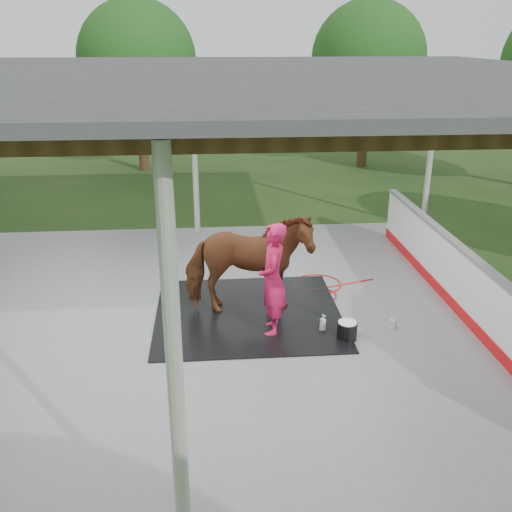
{
  "coord_description": "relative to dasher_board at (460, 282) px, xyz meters",
  "views": [
    {
      "loc": [
        0.33,
        -8.69,
        4.57
      ],
      "look_at": [
        1.05,
        -0.04,
        1.2
      ],
      "focal_mm": 40.0,
      "sensor_mm": 36.0,
      "label": 1
    }
  ],
  "objects": [
    {
      "name": "tree_belt",
      "position": [
        -4.3,
        0.9,
        3.2
      ],
      "size": [
        28.0,
        28.0,
        5.8
      ],
      "color": "#382314",
      "rests_on": "ground"
    },
    {
      "name": "rubber_mat",
      "position": [
        -3.67,
        0.16,
        -0.53
      ],
      "size": [
        3.18,
        2.98,
        0.02
      ],
      "primitive_type": "cube",
      "color": "black",
      "rests_on": "concrete_slab"
    },
    {
      "name": "soap_bottle_a",
      "position": [
        -2.5,
        -0.55,
        -0.4
      ],
      "size": [
        0.16,
        0.16,
        0.29
      ],
      "primitive_type": "imported",
      "rotation": [
        0.0,
        0.0,
        0.74
      ],
      "color": "silver",
      "rests_on": "concrete_slab"
    },
    {
      "name": "handler",
      "position": [
        -3.32,
        -0.49,
        0.38
      ],
      "size": [
        0.5,
        0.71,
        1.84
      ],
      "primitive_type": "imported",
      "rotation": [
        0.0,
        0.0,
        -1.66
      ],
      "color": "#CB154A",
      "rests_on": "concrete_slab"
    },
    {
      "name": "wash_bucket",
      "position": [
        -2.17,
        -0.84,
        -0.39
      ],
      "size": [
        0.32,
        0.32,
        0.3
      ],
      "color": "black",
      "rests_on": "concrete_slab"
    },
    {
      "name": "ground",
      "position": [
        -4.6,
        0.0,
        -0.59
      ],
      "size": [
        100.0,
        100.0,
        0.0
      ],
      "primitive_type": "plane",
      "color": "#1E3814"
    },
    {
      "name": "dasher_board",
      "position": [
        0.0,
        0.0,
        0.0
      ],
      "size": [
        0.16,
        8.0,
        1.15
      ],
      "color": "red",
      "rests_on": "concrete_slab"
    },
    {
      "name": "concrete_slab",
      "position": [
        -4.6,
        0.0,
        -0.57
      ],
      "size": [
        12.0,
        10.0,
        0.05
      ],
      "primitive_type": "cube",
      "color": "slate",
      "rests_on": "ground"
    },
    {
      "name": "pavilion_structure",
      "position": [
        -4.6,
        -0.0,
        3.37
      ],
      "size": [
        12.6,
        10.6,
        4.05
      ],
      "color": "beige",
      "rests_on": "ground"
    },
    {
      "name": "horse",
      "position": [
        -3.67,
        0.16,
        0.38
      ],
      "size": [
        2.17,
        1.04,
        1.81
      ],
      "primitive_type": "imported",
      "rotation": [
        0.0,
        0.0,
        1.54
      ],
      "color": "brown",
      "rests_on": "rubber_mat"
    },
    {
      "name": "soap_bottle_b",
      "position": [
        -1.32,
        -0.53,
        -0.44
      ],
      "size": [
        0.13,
        0.13,
        0.21
      ],
      "primitive_type": "imported",
      "rotation": [
        0.0,
        0.0,
        -0.75
      ],
      "color": "#338CD8",
      "rests_on": "concrete_slab"
    },
    {
      "name": "hose_coil",
      "position": [
        -2.62,
        0.9,
        -0.53
      ],
      "size": [
        2.49,
        1.68,
        0.02
      ],
      "color": "red",
      "rests_on": "concrete_slab"
    }
  ]
}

